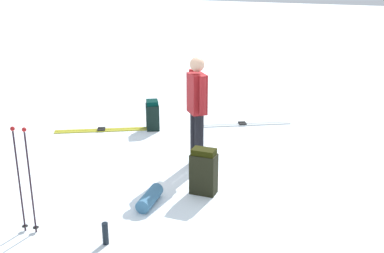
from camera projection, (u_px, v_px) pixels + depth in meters
The scene contains 9 objects.
ground_plane at pixel (192, 170), 7.12m from camera, with size 80.00×80.00×0.00m, color white.
skier_standing at pixel (197, 106), 7.01m from camera, with size 0.44×0.41×1.70m.
ski_pair_near at pixel (101, 130), 8.88m from camera, with size 1.52×1.15×0.05m.
ski_pair_far at pixel (242, 124), 9.22m from camera, with size 1.65×1.29×0.05m.
backpack_large_dark at pixel (153, 115), 8.89m from camera, with size 0.38×0.40×0.57m.
backpack_bright at pixel (204, 172), 6.28m from camera, with size 0.37×0.26×0.64m.
ski_poles_planted_near at pixel (24, 175), 5.21m from camera, with size 0.20×0.11×1.28m.
sleeping_mat_rolled at pixel (150, 198), 6.04m from camera, with size 0.18×0.18×0.55m, color teal.
thermos_bottle at pixel (105, 233), 5.14m from camera, with size 0.07×0.07×0.26m, color black.
Camera 1 is at (-3.17, 5.73, 2.87)m, focal length 43.62 mm.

